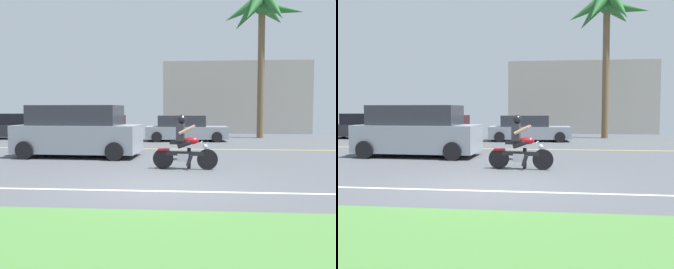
# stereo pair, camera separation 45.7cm
# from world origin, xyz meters

# --- Properties ---
(ground) EXTENTS (56.00, 30.00, 0.04)m
(ground) POSITION_xyz_m (0.00, 3.00, -0.02)
(ground) COLOR #4C4F54
(grass_median) EXTENTS (56.00, 3.80, 0.06)m
(grass_median) POSITION_xyz_m (0.00, -4.10, 0.03)
(grass_median) COLOR #477A38
(grass_median) RESTS_ON ground
(lane_line_near) EXTENTS (50.40, 0.12, 0.01)m
(lane_line_near) POSITION_xyz_m (0.00, -0.48, 0.00)
(lane_line_near) COLOR silver
(lane_line_near) RESTS_ON ground
(lane_line_far) EXTENTS (50.40, 0.12, 0.01)m
(lane_line_far) POSITION_xyz_m (0.00, 8.11, 0.00)
(lane_line_far) COLOR yellow
(lane_line_far) RESTS_ON ground
(motorcyclist) EXTENTS (1.90, 0.62, 1.59)m
(motorcyclist) POSITION_xyz_m (0.56, 2.54, 0.67)
(motorcyclist) COLOR black
(motorcyclist) RESTS_ON ground
(suv_nearby) EXTENTS (4.71, 2.30, 1.90)m
(suv_nearby) POSITION_xyz_m (-3.49, 5.17, 0.92)
(suv_nearby) COLOR #8C939E
(suv_nearby) RESTS_ON ground
(parked_car_0) EXTENTS (4.50, 1.87, 1.51)m
(parked_car_0) POSITION_xyz_m (-9.87, 13.25, 0.71)
(parked_car_0) COLOR #232328
(parked_car_0) RESTS_ON ground
(parked_car_1) EXTENTS (3.73, 1.94, 1.41)m
(parked_car_1) POSITION_xyz_m (-4.75, 13.73, 0.66)
(parked_car_1) COLOR #AD1E1E
(parked_car_1) RESTS_ON ground
(parked_car_2) EXTENTS (4.56, 2.09, 1.42)m
(parked_car_2) POSITION_xyz_m (0.19, 12.46, 0.67)
(parked_car_2) COLOR #8C939E
(parked_car_2) RESTS_ON ground
(palm_tree_0) EXTENTS (5.01, 4.49, 8.97)m
(palm_tree_0) POSITION_xyz_m (4.72, 15.11, 7.43)
(palm_tree_0) COLOR brown
(palm_tree_0) RESTS_ON ground
(building_far) EXTENTS (10.67, 4.00, 5.25)m
(building_far) POSITION_xyz_m (3.69, 21.00, 2.62)
(building_far) COLOR #A8A399
(building_far) RESTS_ON ground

